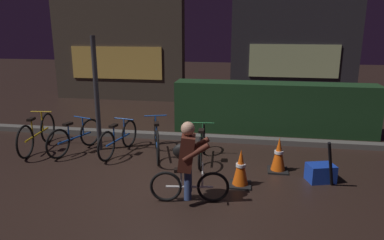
{
  "coord_description": "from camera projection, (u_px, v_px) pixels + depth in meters",
  "views": [
    {
      "loc": [
        1.24,
        -5.62,
        2.58
      ],
      "look_at": [
        0.2,
        0.6,
        0.9
      ],
      "focal_mm": 33.56,
      "sensor_mm": 36.0,
      "label": 1
    }
  ],
  "objects": [
    {
      "name": "ground_plane",
      "position": [
        175.0,
        178.0,
        6.22
      ],
      "size": [
        40.0,
        40.0,
        0.0
      ],
      "primitive_type": "plane",
      "color": "black"
    },
    {
      "name": "sidewalk_curb",
      "position": [
        195.0,
        137.0,
        8.3
      ],
      "size": [
        12.0,
        0.24,
        0.12
      ],
      "primitive_type": "cube",
      "color": "#56544F",
      "rests_on": "ground"
    },
    {
      "name": "hedge_row",
      "position": [
        274.0,
        108.0,
        8.73
      ],
      "size": [
        4.8,
        0.7,
        1.23
      ],
      "primitive_type": "cube",
      "color": "#19381C",
      "rests_on": "ground"
    },
    {
      "name": "storefront_left",
      "position": [
        118.0,
        46.0,
        12.48
      ],
      "size": [
        4.62,
        0.54,
        3.74
      ],
      "color": "#42382D",
      "rests_on": "ground"
    },
    {
      "name": "storefront_right",
      "position": [
        295.0,
        30.0,
        12.04
      ],
      "size": [
        4.23,
        0.54,
        4.86
      ],
      "color": "#262328",
      "rests_on": "ground"
    },
    {
      "name": "street_post",
      "position": [
        97.0,
        95.0,
        7.36
      ],
      "size": [
        0.1,
        0.1,
        2.38
      ],
      "primitive_type": "cylinder",
      "color": "#2D2D33",
      "rests_on": "ground"
    },
    {
      "name": "parked_bike_leftmost",
      "position": [
        37.0,
        134.0,
        7.57
      ],
      "size": [
        0.46,
        1.68,
        0.78
      ],
      "rotation": [
        0.0,
        0.0,
        1.68
      ],
      "color": "black",
      "rests_on": "ground"
    },
    {
      "name": "parked_bike_left_mid",
      "position": [
        75.0,
        137.0,
        7.46
      ],
      "size": [
        0.56,
        1.44,
        0.69
      ],
      "rotation": [
        0.0,
        0.0,
        1.25
      ],
      "color": "black",
      "rests_on": "ground"
    },
    {
      "name": "parked_bike_center_left",
      "position": [
        118.0,
        139.0,
        7.34
      ],
      "size": [
        0.46,
        1.48,
        0.69
      ],
      "rotation": [
        0.0,
        0.0,
        1.39
      ],
      "color": "black",
      "rests_on": "ground"
    },
    {
      "name": "parked_bike_center_right",
      "position": [
        157.0,
        139.0,
        7.22
      ],
      "size": [
        0.58,
        1.63,
        0.78
      ],
      "rotation": [
        0.0,
        0.0,
        1.87
      ],
      "color": "black",
      "rests_on": "ground"
    },
    {
      "name": "parked_bike_right_mid",
      "position": [
        202.0,
        145.0,
        6.98
      ],
      "size": [
        0.46,
        1.52,
        0.7
      ],
      "rotation": [
        0.0,
        0.0,
        1.64
      ],
      "color": "black",
      "rests_on": "ground"
    },
    {
      "name": "traffic_cone_near",
      "position": [
        241.0,
        168.0,
        5.87
      ],
      "size": [
        0.36,
        0.36,
        0.63
      ],
      "color": "black",
      "rests_on": "ground"
    },
    {
      "name": "traffic_cone_far",
      "position": [
        279.0,
        155.0,
        6.45
      ],
      "size": [
        0.36,
        0.36,
        0.64
      ],
      "color": "black",
      "rests_on": "ground"
    },
    {
      "name": "blue_crate",
      "position": [
        321.0,
        173.0,
        6.08
      ],
      "size": [
        0.51,
        0.43,
        0.3
      ],
      "primitive_type": "cube",
      "rotation": [
        0.0,
        0.0,
        0.29
      ],
      "color": "#193DB7",
      "rests_on": "ground"
    },
    {
      "name": "cyclist",
      "position": [
        188.0,
        162.0,
        5.27
      ],
      "size": [
        1.18,
        0.5,
        1.25
      ],
      "rotation": [
        0.0,
        0.0,
        0.14
      ],
      "color": "black",
      "rests_on": "ground"
    },
    {
      "name": "closed_umbrella",
      "position": [
        331.0,
        164.0,
        5.76
      ],
      "size": [
        0.23,
        0.3,
        0.82
      ],
      "primitive_type": "cylinder",
      "rotation": [
        0.0,
        0.34,
        4.12
      ],
      "color": "black",
      "rests_on": "ground"
    }
  ]
}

